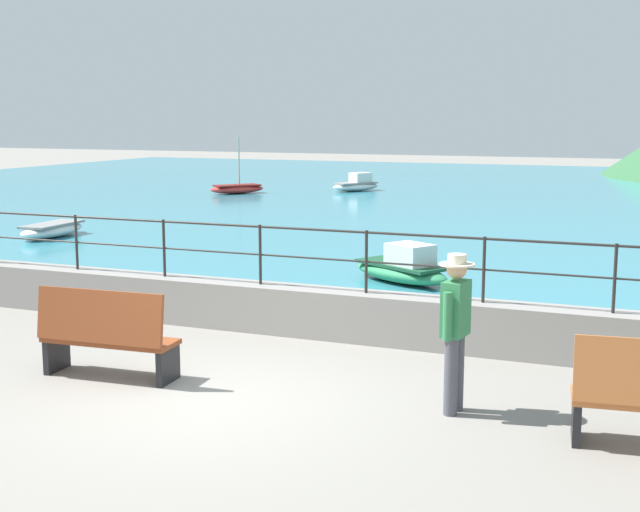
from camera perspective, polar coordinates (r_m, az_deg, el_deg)
ground_plane at (r=9.93m, az=-7.78°, el=-9.54°), size 120.00×120.00×0.00m
promenade_wall at (r=12.60m, az=-0.54°, el=-3.73°), size 20.00×0.56×0.70m
railing at (r=12.41m, az=-0.54°, el=0.63°), size 18.44×0.04×0.90m
lake_water at (r=34.43m, az=14.19°, el=3.77°), size 64.00×44.32×0.06m
bench_main at (r=10.81m, az=-14.08°, el=-5.08°), size 1.73×0.67×1.13m
person_walking at (r=9.32m, az=9.00°, el=-4.56°), size 0.38×0.57×1.75m
boat_0 at (r=36.22m, az=2.45°, el=4.78°), size 2.01×2.42×0.76m
boat_2 at (r=35.11m, az=-5.54°, el=4.50°), size 2.16×2.35×2.28m
boat_3 at (r=16.35m, az=5.52°, el=-0.82°), size 2.44×1.93×0.76m
boat_6 at (r=23.46m, az=-17.41°, el=1.70°), size 1.02×2.34×0.36m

